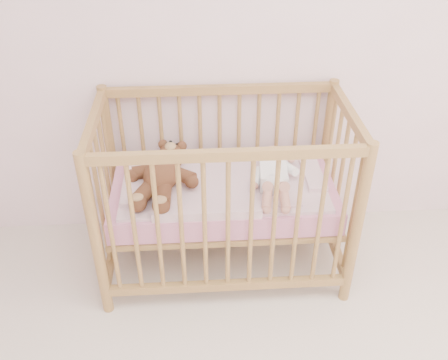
{
  "coord_description": "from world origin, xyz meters",
  "views": [
    {
      "loc": [
        -0.46,
        -0.63,
        2.12
      ],
      "look_at": [
        -0.32,
        1.55,
        0.62
      ],
      "focal_mm": 40.0,
      "sensor_mm": 36.0,
      "label": 1
    }
  ],
  "objects": [
    {
      "name": "teddy_bear",
      "position": [
        -0.65,
        1.58,
        0.65
      ],
      "size": [
        0.54,
        0.67,
        0.16
      ],
      "primitive_type": null,
      "rotation": [
        0.0,
        0.0,
        -0.23
      ],
      "color": "brown",
      "rests_on": "blanket"
    },
    {
      "name": "wall_back",
      "position": [
        0.0,
        2.0,
        1.35
      ],
      "size": [
        4.0,
        0.02,
        2.7
      ],
      "primitive_type": "cube",
      "color": "white",
      "rests_on": "floor"
    },
    {
      "name": "blanket",
      "position": [
        -0.32,
        1.6,
        0.56
      ],
      "size": [
        1.1,
        0.58,
        0.06
      ],
      "primitive_type": null,
      "color": "pink",
      "rests_on": "mattress"
    },
    {
      "name": "baby",
      "position": [
        -0.05,
        1.58,
        0.64
      ],
      "size": [
        0.32,
        0.58,
        0.14
      ],
      "primitive_type": null,
      "rotation": [
        0.0,
        0.0,
        -0.09
      ],
      "color": "white",
      "rests_on": "blanket"
    },
    {
      "name": "crib",
      "position": [
        -0.32,
        1.6,
        0.5
      ],
      "size": [
        1.36,
        0.76,
        1.0
      ],
      "primitive_type": null,
      "color": "#A97F47",
      "rests_on": "floor"
    },
    {
      "name": "mattress",
      "position": [
        -0.32,
        1.6,
        0.49
      ],
      "size": [
        1.22,
        0.62,
        0.13
      ],
      "primitive_type": "cube",
      "color": "pink",
      "rests_on": "crib"
    }
  ]
}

